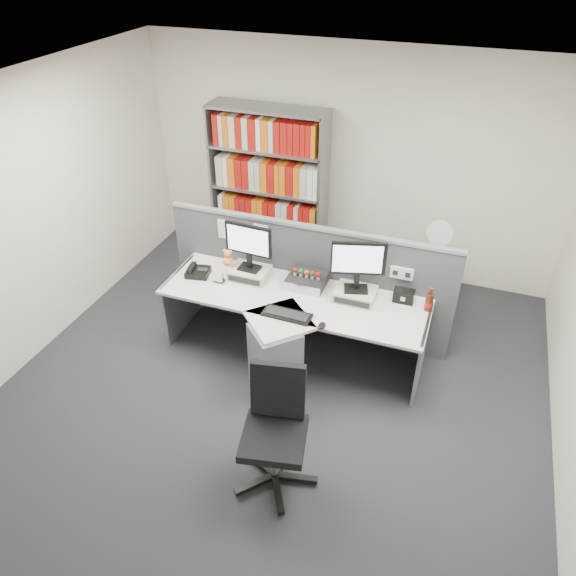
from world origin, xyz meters
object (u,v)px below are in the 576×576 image
at_px(keyboard, 287,315).
at_px(desk_fan, 439,236).
at_px(cola_bottle, 429,302).
at_px(desktop_pc, 307,281).
at_px(desk_phone, 197,272).
at_px(desk_calendar, 219,277).
at_px(filing_cabinet, 430,287).
at_px(monitor_left, 248,243).
at_px(office_chair, 275,426).
at_px(speaker, 404,296).
at_px(mouse, 322,326).
at_px(shelving_unit, 269,192).
at_px(desk, 286,331).
at_px(monitor_right, 358,262).

relative_size(keyboard, desk_fan, 0.97).
bearing_deg(cola_bottle, desktop_pc, 179.34).
relative_size(desk_phone, cola_bottle, 1.08).
distance_m(desk_calendar, filing_cabinet, 2.36).
xyz_separation_m(keyboard, desk_calendar, (-0.84, 0.30, 0.04)).
bearing_deg(monitor_left, office_chair, -60.91).
bearing_deg(office_chair, speaker, 68.95).
height_order(cola_bottle, filing_cabinet, cola_bottle).
relative_size(keyboard, desk_calendar, 3.57).
bearing_deg(desktop_pc, mouse, -60.46).
bearing_deg(shelving_unit, desk_calendar, -86.18).
height_order(monitor_left, speaker, monitor_left).
height_order(monitor_left, office_chair, monitor_left).
relative_size(desktop_pc, speaker, 1.90).
height_order(filing_cabinet, office_chair, office_chair).
xyz_separation_m(monitor_left, filing_cabinet, (1.73, 1.02, -0.77)).
distance_m(desk, speaker, 1.17).
xyz_separation_m(desktop_pc, speaker, (0.95, 0.04, 0.02)).
height_order(monitor_right, keyboard, monitor_right).
bearing_deg(desk_phone, office_chair, -45.86).
height_order(cola_bottle, office_chair, office_chair).
distance_m(desktop_pc, mouse, 0.69).
bearing_deg(cola_bottle, office_chair, -118.57).
bearing_deg(mouse, shelving_unit, 122.95).
xyz_separation_m(monitor_right, desk_fan, (0.63, 1.02, -0.13)).
bearing_deg(speaker, mouse, -133.60).
relative_size(desk, monitor_left, 5.25).
distance_m(monitor_left, filing_cabinet, 2.15).
bearing_deg(office_chair, desk_calendar, 129.10).
xyz_separation_m(keyboard, filing_cabinet, (1.15, 1.50, -0.38)).
relative_size(speaker, desk_fan, 0.41).
relative_size(shelving_unit, desk_fan, 4.22).
bearing_deg(monitor_left, desk, -35.84).
bearing_deg(monitor_right, filing_cabinet, 58.14).
xyz_separation_m(desktop_pc, desk_phone, (-1.11, -0.21, -0.01)).
height_order(desk_phone, shelving_unit, shelving_unit).
bearing_deg(filing_cabinet, office_chair, -107.90).
height_order(monitor_right, filing_cabinet, monitor_right).
distance_m(desktop_pc, filing_cabinet, 1.55).
xyz_separation_m(desk, cola_bottle, (1.25, 0.43, 0.36)).
xyz_separation_m(filing_cabinet, desk_fan, (0.00, -0.00, 0.65)).
distance_m(keyboard, cola_bottle, 1.32).
bearing_deg(desk_fan, monitor_right, -121.87).
xyz_separation_m(monitor_right, cola_bottle, (0.68, 0.05, -0.32)).
height_order(shelving_unit, desk_fan, shelving_unit).
xyz_separation_m(desktop_pc, keyboard, (-0.01, -0.55, -0.03)).
bearing_deg(speaker, monitor_left, -176.03).
xyz_separation_m(desk_phone, speaker, (2.06, 0.25, 0.03)).
bearing_deg(office_chair, monitor_right, 82.43).
distance_m(desk_calendar, desk_fan, 2.33).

